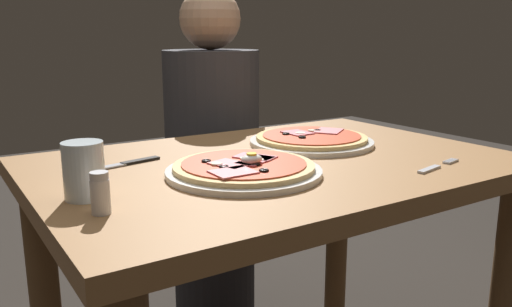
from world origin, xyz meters
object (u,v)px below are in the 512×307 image
pizza_across_left (311,140)px  diner_person (213,173)px  pizza_foreground (244,169)px  fork (436,167)px  salt_shaker (100,193)px  knife (125,164)px  water_glass_near (84,174)px  dining_table (276,220)px

pizza_across_left → diner_person: bearing=89.3°
pizza_foreground → pizza_across_left: bearing=27.9°
fork → diner_person: 0.90m
fork → salt_shaker: 0.68m
pizza_across_left → salt_shaker: bearing=-158.9°
pizza_across_left → knife: 0.47m
pizza_across_left → water_glass_near: water_glass_near is taller
dining_table → water_glass_near: bearing=-172.8°
pizza_foreground → diner_person: bearing=66.6°
dining_table → fork: fork is taller
pizza_across_left → salt_shaker: 0.65m
water_glass_near → diner_person: diner_person is taller
water_glass_near → knife: size_ratio=0.50×
water_glass_near → diner_person: bearing=48.4°
knife → salt_shaker: (-0.13, -0.28, 0.03)m
salt_shaker → diner_person: (0.61, 0.78, -0.23)m
salt_shaker → diner_person: size_ratio=0.06×
diner_person → pizza_foreground: bearing=66.6°
pizza_foreground → salt_shaker: salt_shaker is taller
pizza_foreground → salt_shaker: size_ratio=4.63×
knife → pizza_across_left: bearing=-5.9°
pizza_across_left → diner_person: diner_person is taller
water_glass_near → fork: size_ratio=0.62×
diner_person → salt_shaker: bearing=51.9°
pizza_foreground → knife: (-0.17, 0.21, -0.01)m
diner_person → fork: bearing=94.0°
pizza_foreground → water_glass_near: (-0.31, 0.02, 0.03)m
pizza_foreground → water_glass_near: bearing=177.0°
pizza_across_left → pizza_foreground: bearing=-152.1°
pizza_across_left → knife: pizza_across_left is taller
salt_shaker → water_glass_near: bearing=89.4°
pizza_across_left → fork: 0.33m
pizza_across_left → water_glass_near: bearing=-166.8°
water_glass_near → salt_shaker: water_glass_near is taller
knife → pizza_foreground: bearing=-50.0°
dining_table → pizza_foreground: bearing=-151.0°
pizza_across_left → knife: size_ratio=1.60×
dining_table → pizza_across_left: (0.17, 0.09, 0.15)m
knife → diner_person: bearing=46.2°
fork → pizza_foreground: bearing=154.8°
water_glass_near → diner_person: size_ratio=0.08×
knife → diner_person: (0.48, 0.50, -0.20)m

